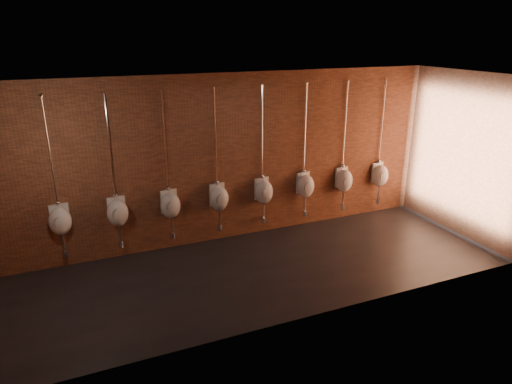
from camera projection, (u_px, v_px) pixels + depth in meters
ground at (265, 270)px, 7.88m from camera, size 8.50×8.50×0.00m
room_shell at (265, 157)px, 7.20m from camera, size 8.54×3.04×3.22m
urinal_0 at (60, 220)px, 7.61m from camera, size 0.42×0.38×2.72m
urinal_1 at (118, 212)px, 7.95m from camera, size 0.42×0.38×2.72m
urinal_2 at (170, 205)px, 8.29m from camera, size 0.42×0.38×2.72m
urinal_3 at (219, 198)px, 8.64m from camera, size 0.42×0.38×2.72m
urinal_4 at (264, 191)px, 8.98m from camera, size 0.42×0.38×2.72m
urinal_5 at (305, 185)px, 9.32m from camera, size 0.42×0.38×2.72m
urinal_6 at (344, 180)px, 9.66m from camera, size 0.42×0.38×2.72m
urinal_7 at (380, 175)px, 10.00m from camera, size 0.42×0.38×2.72m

